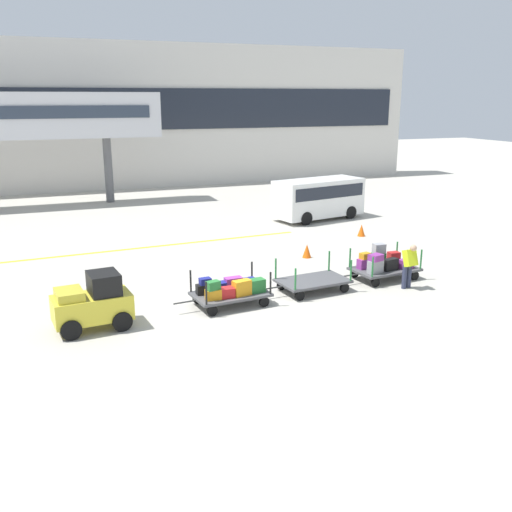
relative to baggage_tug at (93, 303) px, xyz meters
The scene contains 12 objects.
ground_plane 4.32m from the baggage_tug, ahead, with size 120.00×120.00×0.00m, color #B2ADA0.
apron_lead_line 8.43m from the baggage_tug, 84.75° to the left, with size 18.65×0.20×0.01m, color yellow.
terminal_building 27.19m from the baggage_tug, 80.96° to the left, with size 46.09×2.51×9.93m.
jet_bridge 21.14m from the baggage_tug, 96.67° to the left, with size 16.10×3.00×6.54m.
baggage_tug is the anchor object (origin of this frame).
baggage_cart_lead 4.16m from the baggage_tug, ahead, with size 3.06×1.62×1.10m.
baggage_cart_middle 7.17m from the baggage_tug, ahead, with size 3.06×1.62×1.10m.
baggage_cart_tail 10.10m from the baggage_tug, ahead, with size 3.06×1.62×1.21m.
baggage_handler 10.24m from the baggage_tug, ahead, with size 0.44×0.46×1.56m.
shuttle_van 17.00m from the baggage_tug, 41.50° to the left, with size 5.08×2.83×2.10m.
safety_cone_near 14.59m from the baggage_tug, 28.63° to the left, with size 0.36×0.36×0.55m, color #EA590F.
safety_cone_far 9.91m from the baggage_tug, 27.34° to the left, with size 0.36×0.36×0.55m, color #EA590F.
Camera 1 is at (-5.44, -16.19, 6.24)m, focal length 40.52 mm.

